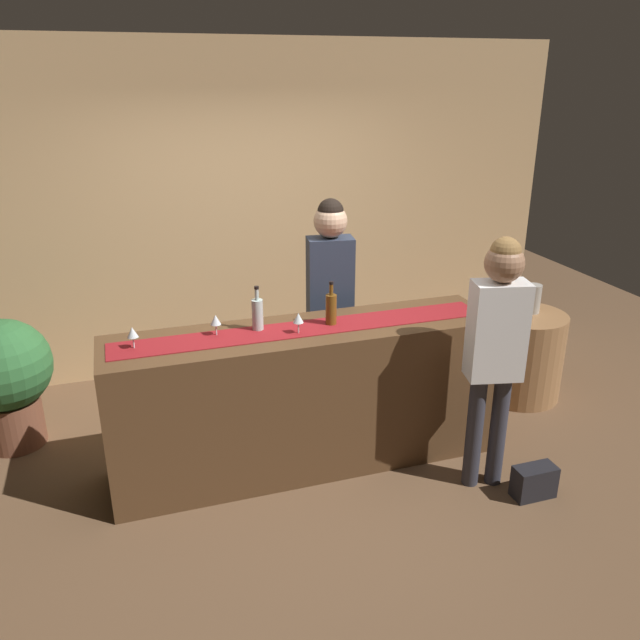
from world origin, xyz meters
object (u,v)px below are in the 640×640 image
wine_glass_mid_counter (132,333)px  wine_glass_near_customer (298,319)px  round_side_table (522,355)px  wine_bottle_clear (257,314)px  wine_bottle_amber (331,309)px  customer_sipping (496,339)px  handbag (534,482)px  wine_glass_far_end (216,320)px  bartender (330,286)px  vase_on_side_table (533,299)px  potted_plant_tall (5,375)px

wine_glass_mid_counter → wine_glass_near_customer: bearing=-4.4°
round_side_table → wine_bottle_clear: bearing=-171.8°
wine_bottle_amber → customer_sipping: (0.87, -0.63, -0.08)m
wine_bottle_clear → handbag: (1.60, -0.93, -1.03)m
wine_glass_mid_counter → wine_glass_far_end: 0.52m
bartender → vase_on_side_table: size_ratio=7.37×
round_side_table → potted_plant_tall: (-4.04, 0.49, 0.20)m
wine_glass_near_customer → vase_on_side_table: wine_glass_near_customer is taller
potted_plant_tall → handbag: size_ratio=3.52×
customer_sipping → vase_on_side_table: (1.05, 1.06, -0.20)m
vase_on_side_table → wine_bottle_clear: bearing=-171.2°
wine_glass_far_end → customer_sipping: 1.77m
wine_bottle_clear → wine_glass_near_customer: bearing=-31.9°
wine_glass_far_end → bartender: (0.95, 0.52, -0.03)m
vase_on_side_table → wine_glass_mid_counter: bearing=-172.2°
wine_bottle_clear → vase_on_side_table: size_ratio=1.26×
bartender → round_side_table: 1.83m
vase_on_side_table → potted_plant_tall: bearing=173.7°
customer_sipping → handbag: bearing=-32.0°
wine_glass_far_end → bartender: size_ratio=0.08×
potted_plant_tall → handbag: potted_plant_tall is taller
wine_glass_near_customer → potted_plant_tall: wine_glass_near_customer is taller
wine_glass_far_end → vase_on_side_table: size_ratio=0.60×
vase_on_side_table → handbag: (-0.81, -1.30, -0.75)m
potted_plant_tall → handbag: bearing=-28.0°
wine_bottle_clear → wine_bottle_amber: (0.49, -0.06, 0.00)m
bartender → customer_sipping: 1.37m
wine_bottle_clear → wine_bottle_amber: 0.49m
wine_bottle_amber → vase_on_side_table: 1.99m
wine_glass_mid_counter → handbag: wine_glass_mid_counter is taller
wine_glass_far_end → potted_plant_tall: size_ratio=0.15×
bartender → handbag: 1.97m
wine_bottle_amber → wine_glass_mid_counter: size_ratio=2.10×
customer_sipping → vase_on_side_table: bearing=58.3°
vase_on_side_table → potted_plant_tall: (-4.11, 0.45, -0.29)m
wine_bottle_clear → wine_glass_mid_counter: 0.80m
wine_bottle_clear → round_side_table: (2.35, 0.34, -0.77)m
wine_bottle_amber → round_side_table: wine_bottle_amber is taller
wine_bottle_clear → customer_sipping: (1.36, -0.69, -0.08)m
bartender → handbag: bartender is taller
bartender → customer_sipping: bartender is taller
wine_glass_near_customer → wine_glass_far_end: same height
wine_bottle_amber → customer_sipping: customer_sipping is taller
wine_bottle_amber → wine_glass_near_customer: 0.27m
wine_glass_far_end → handbag: bearing=-25.9°
wine_glass_mid_counter → potted_plant_tall: bearing=135.4°
bartender → wine_glass_near_customer: bearing=64.2°
wine_bottle_clear → potted_plant_tall: 1.97m
potted_plant_tall → bartender: bearing=-7.7°
wine_bottle_clear → wine_glass_far_end: (-0.28, -0.01, -0.01)m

